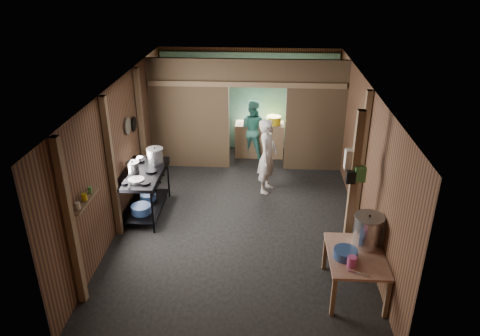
# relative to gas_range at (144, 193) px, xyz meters

# --- Properties ---
(floor) EXTENTS (4.50, 7.00, 0.00)m
(floor) POSITION_rel_gas_range_xyz_m (1.88, 0.07, -0.45)
(floor) COLOR black
(floor) RESTS_ON ground
(ceiling) EXTENTS (4.50, 7.00, 0.00)m
(ceiling) POSITION_rel_gas_range_xyz_m (1.88, 0.07, 2.15)
(ceiling) COLOR #312C28
(ceiling) RESTS_ON ground
(wall_back) EXTENTS (4.50, 0.00, 2.60)m
(wall_back) POSITION_rel_gas_range_xyz_m (1.88, 3.57, 0.85)
(wall_back) COLOR brown
(wall_back) RESTS_ON ground
(wall_front) EXTENTS (4.50, 0.00, 2.60)m
(wall_front) POSITION_rel_gas_range_xyz_m (1.88, -3.43, 0.85)
(wall_front) COLOR brown
(wall_front) RESTS_ON ground
(wall_left) EXTENTS (0.00, 7.00, 2.60)m
(wall_left) POSITION_rel_gas_range_xyz_m (-0.37, 0.07, 0.85)
(wall_left) COLOR brown
(wall_left) RESTS_ON ground
(wall_right) EXTENTS (0.00, 7.00, 2.60)m
(wall_right) POSITION_rel_gas_range_xyz_m (4.13, 0.07, 0.85)
(wall_right) COLOR brown
(wall_right) RESTS_ON ground
(partition_left) EXTENTS (1.85, 0.10, 2.60)m
(partition_left) POSITION_rel_gas_range_xyz_m (0.55, 2.27, 0.85)
(partition_left) COLOR brown
(partition_left) RESTS_ON floor
(partition_right) EXTENTS (1.35, 0.10, 2.60)m
(partition_right) POSITION_rel_gas_range_xyz_m (3.46, 2.27, 0.85)
(partition_right) COLOR brown
(partition_right) RESTS_ON floor
(partition_header) EXTENTS (1.30, 0.10, 0.60)m
(partition_header) POSITION_rel_gas_range_xyz_m (2.13, 2.27, 1.85)
(partition_header) COLOR brown
(partition_header) RESTS_ON wall_back
(turquoise_panel) EXTENTS (4.40, 0.06, 2.50)m
(turquoise_panel) POSITION_rel_gas_range_xyz_m (1.88, 3.51, 0.80)
(turquoise_panel) COLOR #75B5AE
(turquoise_panel) RESTS_ON wall_back
(back_counter) EXTENTS (1.20, 0.50, 0.85)m
(back_counter) POSITION_rel_gas_range_xyz_m (2.18, 3.02, -0.03)
(back_counter) COLOR #7E634C
(back_counter) RESTS_ON floor
(wall_clock) EXTENTS (0.20, 0.03, 0.20)m
(wall_clock) POSITION_rel_gas_range_xyz_m (2.13, 3.47, 1.45)
(wall_clock) COLOR beige
(wall_clock) RESTS_ON wall_back
(post_left_a) EXTENTS (0.10, 0.12, 2.60)m
(post_left_a) POSITION_rel_gas_range_xyz_m (-0.30, -2.53, 0.85)
(post_left_a) COLOR #7E634C
(post_left_a) RESTS_ON floor
(post_left_b) EXTENTS (0.10, 0.12, 2.60)m
(post_left_b) POSITION_rel_gas_range_xyz_m (-0.30, -0.73, 0.85)
(post_left_b) COLOR #7E634C
(post_left_b) RESTS_ON floor
(post_left_c) EXTENTS (0.10, 0.12, 2.60)m
(post_left_c) POSITION_rel_gas_range_xyz_m (-0.30, 1.27, 0.85)
(post_left_c) COLOR #7E634C
(post_left_c) RESTS_ON floor
(post_right) EXTENTS (0.10, 0.12, 2.60)m
(post_right) POSITION_rel_gas_range_xyz_m (4.06, -0.13, 0.85)
(post_right) COLOR #7E634C
(post_right) RESTS_ON floor
(post_free) EXTENTS (0.12, 0.12, 2.60)m
(post_free) POSITION_rel_gas_range_xyz_m (3.73, -1.23, 0.85)
(post_free) COLOR #7E634C
(post_free) RESTS_ON floor
(cross_beam) EXTENTS (4.40, 0.12, 0.12)m
(cross_beam) POSITION_rel_gas_range_xyz_m (1.88, 2.22, 1.60)
(cross_beam) COLOR #7E634C
(cross_beam) RESTS_ON wall_left
(pan_lid_big) EXTENTS (0.03, 0.34, 0.34)m
(pan_lid_big) POSITION_rel_gas_range_xyz_m (-0.33, 0.47, 1.20)
(pan_lid_big) COLOR gray
(pan_lid_big) RESTS_ON wall_left
(pan_lid_small) EXTENTS (0.03, 0.30, 0.30)m
(pan_lid_small) POSITION_rel_gas_range_xyz_m (-0.33, 0.87, 1.10)
(pan_lid_small) COLOR black
(pan_lid_small) RESTS_ON wall_left
(wall_shelf) EXTENTS (0.14, 0.80, 0.03)m
(wall_shelf) POSITION_rel_gas_range_xyz_m (-0.27, -2.03, 0.95)
(wall_shelf) COLOR #7E634C
(wall_shelf) RESTS_ON wall_left
(jar_white) EXTENTS (0.07, 0.07, 0.10)m
(jar_white) POSITION_rel_gas_range_xyz_m (-0.27, -2.28, 1.01)
(jar_white) COLOR beige
(jar_white) RESTS_ON wall_shelf
(jar_yellow) EXTENTS (0.08, 0.08, 0.10)m
(jar_yellow) POSITION_rel_gas_range_xyz_m (-0.27, -2.03, 1.01)
(jar_yellow) COLOR gold
(jar_yellow) RESTS_ON wall_shelf
(jar_green) EXTENTS (0.06, 0.06, 0.10)m
(jar_green) POSITION_rel_gas_range_xyz_m (-0.27, -1.81, 1.01)
(jar_green) COLOR #418A42
(jar_green) RESTS_ON wall_shelf
(bag_white) EXTENTS (0.22, 0.15, 0.32)m
(bag_white) POSITION_rel_gas_range_xyz_m (3.68, -1.15, 1.33)
(bag_white) COLOR beige
(bag_white) RESTS_ON post_free
(bag_green) EXTENTS (0.16, 0.12, 0.24)m
(bag_green) POSITION_rel_gas_range_xyz_m (3.80, -1.29, 1.15)
(bag_green) COLOR #418A42
(bag_green) RESTS_ON post_free
(bag_black) EXTENTS (0.14, 0.10, 0.20)m
(bag_black) POSITION_rel_gas_range_xyz_m (3.66, -1.31, 1.10)
(bag_black) COLOR black
(bag_black) RESTS_ON post_free
(gas_range) EXTENTS (0.79, 1.53, 0.90)m
(gas_range) POSITION_rel_gas_range_xyz_m (0.00, 0.00, 0.00)
(gas_range) COLOR black
(gas_range) RESTS_ON floor
(prep_table) EXTENTS (0.82, 1.13, 0.67)m
(prep_table) POSITION_rel_gas_range_xyz_m (3.71, -2.09, -0.12)
(prep_table) COLOR tan
(prep_table) RESTS_ON floor
(stove_pot_large) EXTENTS (0.33, 0.33, 0.33)m
(stove_pot_large) POSITION_rel_gas_range_xyz_m (0.17, 0.43, 0.60)
(stove_pot_large) COLOR silver
(stove_pot_large) RESTS_ON gas_range
(stove_pot_med) EXTENTS (0.33, 0.33, 0.22)m
(stove_pot_med) POSITION_rel_gas_range_xyz_m (-0.17, -0.01, 0.54)
(stove_pot_med) COLOR silver
(stove_pot_med) RESTS_ON gas_range
(stove_saucepan) EXTENTS (0.19, 0.19, 0.09)m
(stove_saucepan) POSITION_rel_gas_range_xyz_m (-0.17, 0.47, 0.50)
(stove_saucepan) COLOR silver
(stove_saucepan) RESTS_ON gas_range
(frying_pan) EXTENTS (0.41, 0.57, 0.07)m
(frying_pan) POSITION_rel_gas_range_xyz_m (0.00, -0.41, 0.48)
(frying_pan) COLOR gray
(frying_pan) RESTS_ON gas_range
(blue_tub_front) EXTENTS (0.38, 0.38, 0.16)m
(blue_tub_front) POSITION_rel_gas_range_xyz_m (0.00, -0.29, -0.20)
(blue_tub_front) COLOR navy
(blue_tub_front) RESTS_ON gas_range
(blue_tub_back) EXTENTS (0.31, 0.31, 0.13)m
(blue_tub_back) POSITION_rel_gas_range_xyz_m (0.00, 0.23, -0.21)
(blue_tub_back) COLOR navy
(blue_tub_back) RESTS_ON gas_range
(stock_pot) EXTENTS (0.53, 0.53, 0.52)m
(stock_pot) POSITION_rel_gas_range_xyz_m (3.90, -1.83, 0.46)
(stock_pot) COLOR silver
(stock_pot) RESTS_ON prep_table
(wash_basin) EXTENTS (0.43, 0.43, 0.13)m
(wash_basin) POSITION_rel_gas_range_xyz_m (3.53, -2.17, 0.28)
(wash_basin) COLOR navy
(wash_basin) RESTS_ON prep_table
(pink_bucket) EXTENTS (0.17, 0.17, 0.16)m
(pink_bucket) POSITION_rel_gas_range_xyz_m (3.59, -2.38, 0.30)
(pink_bucket) COLOR #B44484
(pink_bucket) RESTS_ON prep_table
(knife) EXTENTS (0.29, 0.14, 0.01)m
(knife) POSITION_rel_gas_range_xyz_m (3.66, -2.54, 0.22)
(knife) COLOR silver
(knife) RESTS_ON prep_table
(yellow_tub) EXTENTS (0.35, 0.35, 0.20)m
(yellow_tub) POSITION_rel_gas_range_xyz_m (2.52, 3.02, 0.50)
(yellow_tub) COLOR gold
(yellow_tub) RESTS_ON back_counter
(cook) EXTENTS (0.54, 0.68, 1.62)m
(cook) POSITION_rel_gas_range_xyz_m (2.38, 1.10, 0.36)
(cook) COLOR beige
(cook) RESTS_ON floor
(worker_back) EXTENTS (0.85, 0.75, 1.48)m
(worker_back) POSITION_rel_gas_range_xyz_m (2.00, 2.92, 0.29)
(worker_back) COLOR teal
(worker_back) RESTS_ON floor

